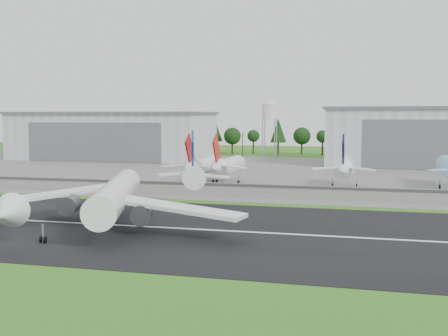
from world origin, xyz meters
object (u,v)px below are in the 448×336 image
(parked_jet_red_b, at_px, (226,166))
(parked_jet_navy, at_px, (345,168))
(main_airliner, at_px, (115,201))
(parked_jet_red_a, at_px, (201,166))

(parked_jet_red_b, height_order, parked_jet_navy, parked_jet_navy)
(main_airliner, distance_m, parked_jet_red_b, 67.22)
(main_airliner, relative_size, parked_jet_red_a, 1.85)
(parked_jet_red_b, distance_m, parked_jet_navy, 35.69)
(main_airliner, bearing_deg, parked_jet_red_b, -113.10)
(parked_jet_red_b, xyz_separation_m, parked_jet_navy, (35.69, 0.03, 0.20))
(main_airliner, bearing_deg, parked_jet_red_a, -106.15)
(main_airliner, height_order, parked_jet_red_b, main_airliner)
(parked_jet_red_a, xyz_separation_m, parked_jet_navy, (43.82, 0.05, 0.29))
(main_airliner, xyz_separation_m, parked_jet_red_b, (5.95, 66.94, 1.09))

